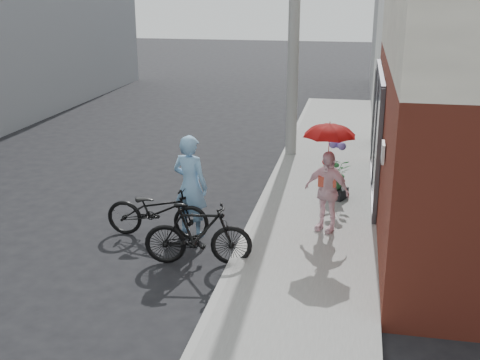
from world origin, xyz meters
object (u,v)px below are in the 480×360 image
(bike_right, at_px, (198,234))
(planter, at_px, (336,193))
(utility_pole, at_px, (294,18))
(officer, at_px, (190,186))
(kimono_woman, at_px, (327,191))
(bike_left, at_px, (157,211))

(bike_right, bearing_deg, planter, -40.32)
(utility_pole, xyz_separation_m, officer, (-1.16, -5.38, -2.58))
(bike_right, relative_size, kimono_woman, 1.19)
(utility_pole, bearing_deg, kimono_woman, -76.49)
(bike_right, bearing_deg, kimono_woman, -59.84)
(bike_left, relative_size, kimono_woman, 1.29)
(officer, xyz_separation_m, bike_left, (-0.56, -0.19, -0.43))
(bike_left, xyz_separation_m, bike_right, (0.99, -0.94, 0.03))
(officer, bearing_deg, kimono_woman, -152.78)
(officer, xyz_separation_m, bike_right, (0.43, -1.13, -0.40))
(bike_left, height_order, planter, bike_left)
(bike_left, distance_m, planter, 3.82)
(utility_pole, height_order, officer, utility_pole)
(utility_pole, bearing_deg, bike_left, -107.11)
(kimono_woman, bearing_deg, officer, -146.17)
(bike_left, bearing_deg, officer, -71.16)
(utility_pole, bearing_deg, planter, -68.14)
(officer, distance_m, kimono_woman, 2.39)
(bike_right, bearing_deg, bike_left, 38.06)
(kimono_woman, height_order, planter, kimono_woman)
(planter, bearing_deg, kimono_woman, -93.49)
(bike_right, height_order, planter, bike_right)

